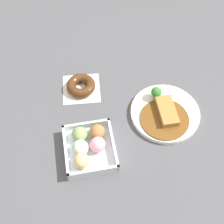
{
  "coord_description": "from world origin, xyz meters",
  "views": [
    {
      "loc": [
        0.52,
        -0.13,
        0.86
      ],
      "look_at": [
        -0.03,
        -0.03,
        0.03
      ],
      "focal_mm": 46.2,
      "sensor_mm": 36.0,
      "label": 1
    }
  ],
  "objects": [
    {
      "name": "chocolate_ring_donut",
      "position": [
        -0.17,
        -0.12,
        0.02
      ],
      "size": [
        0.15,
        0.15,
        0.04
      ],
      "color": "white",
      "rests_on": "ground_plane"
    },
    {
      "name": "donut_box",
      "position": [
        0.09,
        -0.12,
        0.03
      ],
      "size": [
        0.18,
        0.16,
        0.06
      ],
      "color": "silver",
      "rests_on": "ground_plane"
    },
    {
      "name": "curry_plate",
      "position": [
        0.0,
        0.16,
        0.02
      ],
      "size": [
        0.24,
        0.24,
        0.07
      ],
      "color": "white",
      "rests_on": "ground_plane"
    },
    {
      "name": "ground_plane",
      "position": [
        0.0,
        0.0,
        0.0
      ],
      "size": [
        1.6,
        1.6,
        0.0
      ],
      "primitive_type": "plane",
      "color": "#4C4C51"
    }
  ]
}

